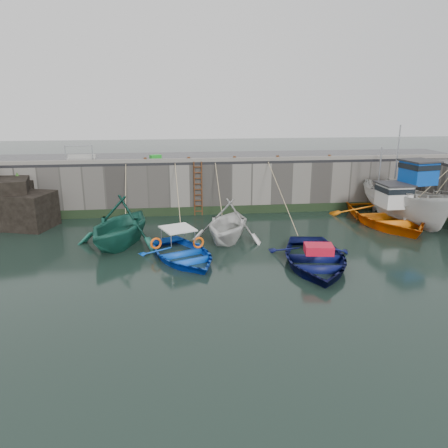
{
  "coord_description": "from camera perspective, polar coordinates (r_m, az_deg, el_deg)",
  "views": [
    {
      "loc": [
        -3.46,
        -15.28,
        6.75
      ],
      "look_at": [
        -1.2,
        3.73,
        1.2
      ],
      "focal_mm": 35.0,
      "sensor_mm": 36.0,
      "label": 1
    }
  ],
  "objects": [
    {
      "name": "boat_near_blacktrim",
      "position": [
        21.7,
        0.52,
        -1.96
      ],
      "size": [
        5.0,
        5.36,
        2.3
      ],
      "primitive_type": "imported",
      "rotation": [
        0.0,
        0.0,
        -0.34
      ],
      "color": "silver",
      "rests_on": "ground"
    },
    {
      "name": "boat_near_white_rope",
      "position": [
        25.07,
        -12.39,
        0.17
      ],
      "size": [
        0.04,
        3.64,
        3.1
      ],
      "primitive_type": null,
      "color": "tan",
      "rests_on": "ground"
    },
    {
      "name": "bollard_d",
      "position": [
        26.51,
        7.01,
        8.58
      ],
      "size": [
        0.18,
        0.18,
        0.28
      ],
      "primitive_type": "cylinder",
      "color": "#3F1E0F",
      "rests_on": "road_back"
    },
    {
      "name": "boat_near_blue",
      "position": [
        19.14,
        -5.39,
        -4.55
      ],
      "size": [
        4.82,
        5.57,
        0.97
      ],
      "primitive_type": "imported",
      "rotation": [
        0.0,
        0.0,
        0.38
      ],
      "color": "blue",
      "rests_on": "ground"
    },
    {
      "name": "boat_near_navy",
      "position": [
        18.77,
        11.68,
        -5.26
      ],
      "size": [
        4.65,
        5.93,
        1.12
      ],
      "primitive_type": "imported",
      "rotation": [
        0.0,
        0.0,
        -0.16
      ],
      "color": "#0B1045",
      "rests_on": "ground"
    },
    {
      "name": "boat_near_blue_rope",
      "position": [
        23.82,
        -5.72,
        -0.37
      ],
      "size": [
        0.04,
        5.52,
        3.1
      ],
      "primitive_type": null,
      "color": "tan",
      "rests_on": "ground"
    },
    {
      "name": "boat_far_orange",
      "position": [
        25.93,
        20.41,
        1.1
      ],
      "size": [
        5.11,
        7.05,
        4.44
      ],
      "rotation": [
        0.0,
        0.0,
        0.02
      ],
      "color": "orange",
      "rests_on": "ground"
    },
    {
      "name": "boat_near_white",
      "position": [
        21.49,
        -13.29,
        -2.59
      ],
      "size": [
        5.79,
        6.2,
        2.64
      ],
      "primitive_type": "imported",
      "rotation": [
        0.0,
        0.0,
        -0.35
      ],
      "color": "#185546",
      "rests_on": "ground"
    },
    {
      "name": "quay_back",
      "position": [
        28.48,
        0.31,
        5.55
      ],
      "size": [
        30.0,
        5.0,
        3.0
      ],
      "primitive_type": "cube",
      "color": "slate",
      "rests_on": "ground"
    },
    {
      "name": "boat_near_blacktrim_rope",
      "position": [
        25.18,
        -0.54,
        0.62
      ],
      "size": [
        0.04,
        3.49,
        3.1
      ],
      "primitive_type": null,
      "color": "tan",
      "rests_on": "ground"
    },
    {
      "name": "boat_near_navy_rope",
      "position": [
        23.87,
        7.51,
        -0.4
      ],
      "size": [
        0.04,
        6.77,
        3.1
      ],
      "primitive_type": null,
      "color": "tan",
      "rests_on": "ground"
    },
    {
      "name": "bollard_b",
      "position": [
        25.78,
        -4.64,
        8.43
      ],
      "size": [
        0.18,
        0.18,
        0.28
      ],
      "primitive_type": "cylinder",
      "color": "#3F1E0F",
      "rests_on": "road_back"
    },
    {
      "name": "kerb_back",
      "position": [
        25.9,
        0.97,
        8.43
      ],
      "size": [
        30.0,
        0.3,
        0.2
      ],
      "primitive_type": "cube",
      "color": "slate",
      "rests_on": "road_back"
    },
    {
      "name": "railing",
      "position": [
        27.26,
        -18.11,
        8.24
      ],
      "size": [
        1.6,
        1.05,
        1.0
      ],
      "color": "#A5A8AD",
      "rests_on": "road_back"
    },
    {
      "name": "ground",
      "position": [
        17.06,
        5.53,
        -7.22
      ],
      "size": [
        120.0,
        120.0,
        0.0
      ],
      "primitive_type": "plane",
      "color": "black",
      "rests_on": "ground"
    },
    {
      "name": "fish_crate",
      "position": [
        26.77,
        -8.93,
        8.6
      ],
      "size": [
        0.74,
        0.59,
        0.3
      ],
      "primitive_type": "cube",
      "rotation": [
        0.0,
        0.0,
        0.42
      ],
      "color": "#1C9A23",
      "rests_on": "road_back"
    },
    {
      "name": "bollard_a",
      "position": [
        25.81,
        -10.25,
        8.24
      ],
      "size": [
        0.18,
        0.18,
        0.28
      ],
      "primitive_type": "cylinder",
      "color": "#3F1E0F",
      "rests_on": "road_back"
    },
    {
      "name": "boat_far_white",
      "position": [
        26.43,
        22.81,
        2.57
      ],
      "size": [
        3.83,
        7.21,
        5.64
      ],
      "rotation": [
        0.0,
        0.0,
        0.19
      ],
      "color": "silver",
      "rests_on": "ground"
    },
    {
      "name": "bollard_c",
      "position": [
        26.02,
        1.38,
        8.55
      ],
      "size": [
        0.18,
        0.18,
        0.28
      ],
      "primitive_type": "cylinder",
      "color": "#3F1E0F",
      "rests_on": "road_back"
    },
    {
      "name": "bollard_e",
      "position": [
        27.45,
        13.59,
        8.51
      ],
      "size": [
        0.18,
        0.18,
        0.28
      ],
      "primitive_type": "cylinder",
      "color": "#3F1E0F",
      "rests_on": "road_back"
    },
    {
      "name": "algae_back",
      "position": [
        26.29,
        0.99,
        1.86
      ],
      "size": [
        30.0,
        0.08,
        0.5
      ],
      "primitive_type": "cube",
      "color": "black",
      "rests_on": "ground"
    },
    {
      "name": "ladder",
      "position": [
        25.76,
        -3.41,
        4.59
      ],
      "size": [
        0.51,
        0.08,
        3.2
      ],
      "color": "#3F1E0F",
      "rests_on": "ground"
    },
    {
      "name": "road_back",
      "position": [
        28.24,
        0.32,
        8.7
      ],
      "size": [
        30.0,
        5.0,
        0.16
      ],
      "primitive_type": "cube",
      "color": "black",
      "rests_on": "quay_back"
    }
  ]
}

